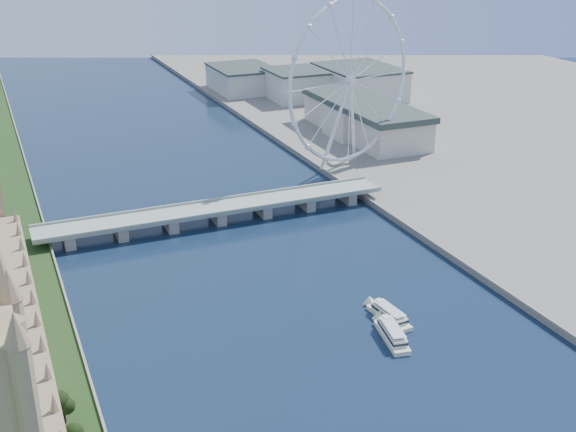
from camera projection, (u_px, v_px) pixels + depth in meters
parliament_range at (9, 342)px, 285.12m from camera, size 24.00×200.00×70.00m
westminster_bridge at (217, 211)px, 447.01m from camera, size 220.00×22.00×9.50m
london_eye at (350, 81)px, 514.81m from camera, size 113.60×39.12×124.30m
county_hall at (364, 138)px, 624.08m from camera, size 54.00×144.00×35.00m
city_skyline at (171, 101)px, 679.02m from camera, size 505.00×280.00×32.00m
tour_boat_near at (389, 320)px, 337.37m from camera, size 10.42×30.63×6.64m
tour_boat_far at (392, 339)px, 321.45m from camera, size 13.93×32.38×6.96m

